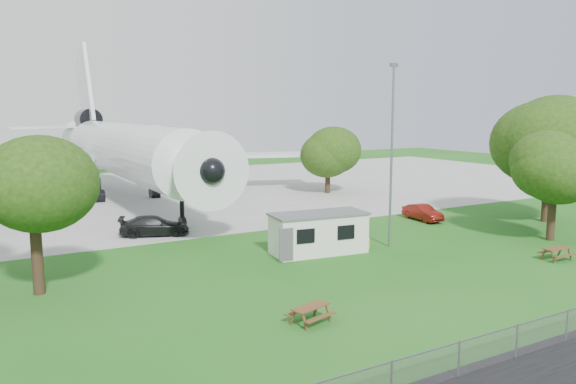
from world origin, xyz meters
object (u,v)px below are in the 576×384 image
airliner (124,148)px  site_cabin (319,233)px  picnic_west (311,323)px  picnic_east (556,260)px

airliner → site_cabin: 29.40m
airliner → picnic_west: 38.98m
site_cabin → picnic_east: 14.69m
picnic_west → picnic_east: same height
airliner → picnic_west: airliner is taller
airliner → picnic_west: (-1.74, -38.59, -5.27)m
airliner → picnic_west: size_ratio=26.52×
picnic_west → airliner: bearing=72.4°
picnic_west → picnic_east: (18.59, 1.11, 0.00)m
airliner → site_cabin: (5.15, -28.67, -3.96)m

